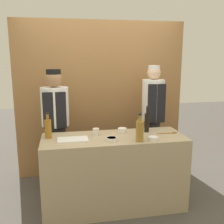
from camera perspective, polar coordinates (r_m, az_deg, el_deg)
The scene contains 15 objects.
ground_plane at distance 3.55m, azimuth 0.40°, elevation -19.62°, with size 14.00×14.00×0.00m, color #4C4742.
cabinet_wall at distance 4.18m, azimuth -2.49°, elevation 2.83°, with size 2.62×0.18×2.40m.
counter at distance 3.34m, azimuth 0.42°, elevation -12.92°, with size 1.73×0.64×0.91m.
sauce_bowl_white at distance 3.02m, azimuth -0.09°, elevation -5.91°, with size 0.13×0.13×0.04m.
sauce_bowl_purple at distance 3.35m, azimuth 2.26°, elevation -3.94°, with size 0.11×0.11×0.06m.
sauce_bowl_green at distance 3.07m, azimuth 8.90°, elevation -5.70°, with size 0.11×0.11×0.04m.
cutting_board at distance 3.07m, azimuth -8.54°, elevation -5.98°, with size 0.35×0.20×0.02m.
bottle_vinegar at distance 2.99m, azimuth 6.07°, elevation -4.04°, with size 0.09×0.09×0.33m.
bottle_amber at distance 3.19m, azimuth -13.76°, elevation -3.43°, with size 0.08×0.08×0.31m.
bottle_soy at distance 3.38m, azimuth 7.59°, elevation -2.16°, with size 0.06×0.06×0.33m.
bottle_oil at distance 3.13m, azimuth 6.10°, elevation -3.47°, with size 0.07×0.07×0.30m.
cup_cream at distance 3.24m, azimuth -3.52°, elevation -4.31°, with size 0.08×0.08×0.09m.
wooden_spoon at distance 3.39m, azimuth 12.51°, elevation -4.35°, with size 0.26×0.04×0.03m.
chef_left at distance 3.72m, azimuth -12.13°, elevation -2.98°, with size 0.37×0.37×1.70m.
chef_right at distance 3.92m, azimuth 8.80°, elevation -1.58°, with size 0.32×0.32×1.74m.
Camera 1 is at (-0.58, -2.98, 1.85)m, focal length 42.00 mm.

